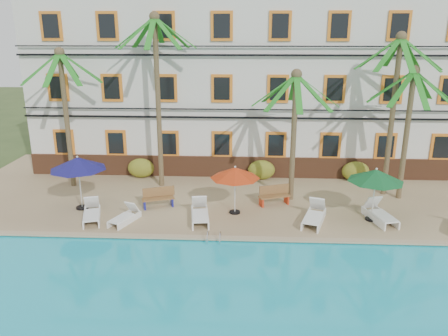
# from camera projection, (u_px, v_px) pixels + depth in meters

# --- Properties ---
(ground) EXTENTS (100.00, 100.00, 0.00)m
(ground) POSITION_uv_depth(u_px,v_px,m) (249.00, 235.00, 18.32)
(ground) COLOR #384C23
(ground) RESTS_ON ground
(pool_deck) EXTENTS (30.00, 12.00, 0.25)m
(pool_deck) POSITION_uv_depth(u_px,v_px,m) (248.00, 191.00, 23.05)
(pool_deck) COLOR tan
(pool_deck) RESTS_ON ground
(pool_coping) EXTENTS (30.00, 0.35, 0.06)m
(pool_coping) POSITION_uv_depth(u_px,v_px,m) (249.00, 239.00, 17.38)
(pool_coping) COLOR tan
(pool_coping) RESTS_ON pool_deck
(hotel_building) EXTENTS (25.40, 6.44, 10.22)m
(hotel_building) POSITION_uv_depth(u_px,v_px,m) (250.00, 80.00, 26.23)
(hotel_building) COLOR silver
(hotel_building) RESTS_ON pool_deck
(palm_a) EXTENTS (4.05, 4.05, 7.21)m
(palm_a) POSITION_uv_depth(u_px,v_px,m) (64.00, 99.00, 22.14)
(palm_a) COLOR brown
(palm_a) RESTS_ON pool_deck
(palm_b) EXTENTS (4.05, 4.05, 8.87)m
(palm_b) POSITION_uv_depth(u_px,v_px,m) (157.00, 80.00, 21.85)
(palm_b) COLOR brown
(palm_b) RESTS_ON pool_deck
(palm_c) EXTENTS (4.05, 4.05, 6.32)m
(palm_c) POSITION_uv_depth(u_px,v_px,m) (294.00, 117.00, 20.37)
(palm_c) COLOR brown
(palm_c) RESTS_ON pool_deck
(palm_d) EXTENTS (4.05, 4.05, 7.95)m
(palm_d) POSITION_uv_depth(u_px,v_px,m) (395.00, 94.00, 20.81)
(palm_d) COLOR brown
(palm_d) RESTS_ON pool_deck
(palm_e) EXTENTS (4.05, 4.05, 6.47)m
(palm_e) POSITION_uv_depth(u_px,v_px,m) (409.00, 114.00, 20.52)
(palm_e) COLOR brown
(palm_e) RESTS_ON pool_deck
(shrub_left) EXTENTS (1.50, 0.90, 1.10)m
(shrub_left) POSITION_uv_depth(u_px,v_px,m) (141.00, 168.00, 24.66)
(shrub_left) COLOR #35621C
(shrub_left) RESTS_ON pool_deck
(shrub_mid) EXTENTS (1.50, 0.90, 1.10)m
(shrub_mid) POSITION_uv_depth(u_px,v_px,m) (261.00, 170.00, 24.34)
(shrub_mid) COLOR #35621C
(shrub_mid) RESTS_ON pool_deck
(shrub_right) EXTENTS (1.50, 0.90, 1.10)m
(shrub_right) POSITION_uv_depth(u_px,v_px,m) (356.00, 171.00, 24.09)
(shrub_right) COLOR #35621C
(shrub_right) RESTS_ON pool_deck
(umbrella_blue) EXTENTS (2.56, 2.56, 2.56)m
(umbrella_blue) POSITION_uv_depth(u_px,v_px,m) (78.00, 164.00, 19.80)
(umbrella_blue) COLOR black
(umbrella_blue) RESTS_ON pool_deck
(umbrella_red) EXTENTS (2.24, 2.24, 2.25)m
(umbrella_red) POSITION_uv_depth(u_px,v_px,m) (235.00, 173.00, 19.38)
(umbrella_red) COLOR black
(umbrella_red) RESTS_ON pool_deck
(umbrella_green) EXTENTS (2.40, 2.40, 2.40)m
(umbrella_green) POSITION_uv_depth(u_px,v_px,m) (376.00, 176.00, 18.59)
(umbrella_green) COLOR black
(umbrella_green) RESTS_ON pool_deck
(lounger_a) EXTENTS (1.23, 2.06, 0.92)m
(lounger_a) POSITION_uv_depth(u_px,v_px,m) (92.00, 213.00, 19.15)
(lounger_a) COLOR white
(lounger_a) RESTS_ON pool_deck
(lounger_b) EXTENTS (1.17, 1.76, 0.78)m
(lounger_b) POSITION_uv_depth(u_px,v_px,m) (125.00, 217.00, 18.90)
(lounger_b) COLOR white
(lounger_b) RESTS_ON pool_deck
(lounger_c) EXTENTS (0.99, 2.12, 0.96)m
(lounger_c) POSITION_uv_depth(u_px,v_px,m) (200.00, 214.00, 19.07)
(lounger_c) COLOR white
(lounger_c) RESTS_ON pool_deck
(lounger_d) EXTENTS (1.35, 2.19, 0.98)m
(lounger_d) POSITION_uv_depth(u_px,v_px,m) (314.00, 216.00, 18.85)
(lounger_d) COLOR white
(lounger_d) RESTS_ON pool_deck
(lounger_e) EXTENTS (1.18, 2.13, 0.95)m
(lounger_e) POSITION_uv_depth(u_px,v_px,m) (379.00, 214.00, 19.04)
(lounger_e) COLOR white
(lounger_e) RESTS_ON pool_deck
(bench_left) EXTENTS (1.57, 0.96, 0.93)m
(bench_left) POSITION_uv_depth(u_px,v_px,m) (158.00, 197.00, 20.53)
(bench_left) COLOR olive
(bench_left) RESTS_ON pool_deck
(bench_right) EXTENTS (1.57, 0.95, 0.93)m
(bench_right) POSITION_uv_depth(u_px,v_px,m) (274.00, 195.00, 20.82)
(bench_right) COLOR olive
(bench_right) RESTS_ON pool_deck
(pool_ladder) EXTENTS (0.54, 0.74, 0.74)m
(pool_ladder) POSITION_uv_depth(u_px,v_px,m) (214.00, 240.00, 17.36)
(pool_ladder) COLOR silver
(pool_ladder) RESTS_ON ground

